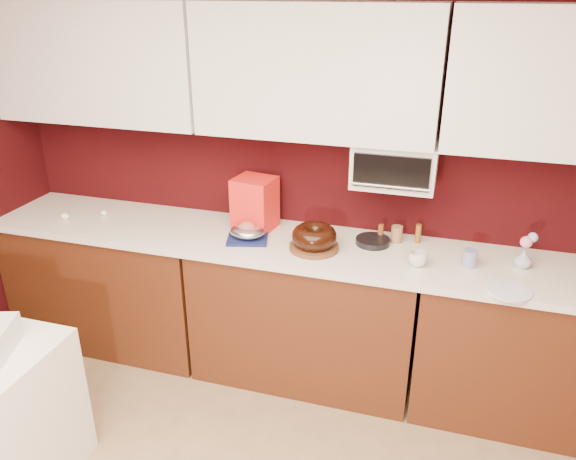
# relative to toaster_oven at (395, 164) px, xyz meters

# --- Properties ---
(wall_back) EXTENTS (4.00, 0.02, 2.50)m
(wall_back) POSITION_rel_toaster_oven_xyz_m (-0.45, 0.15, -0.12)
(wall_back) COLOR black
(wall_back) RESTS_ON floor
(base_cabinet_left) EXTENTS (1.31, 0.58, 0.86)m
(base_cabinet_left) POSITION_rel_toaster_oven_xyz_m (-1.78, -0.17, -0.95)
(base_cabinet_left) COLOR #4E230F
(base_cabinet_left) RESTS_ON floor
(base_cabinet_center) EXTENTS (1.31, 0.58, 0.86)m
(base_cabinet_center) POSITION_rel_toaster_oven_xyz_m (-0.45, -0.17, -0.95)
(base_cabinet_center) COLOR #4E230F
(base_cabinet_center) RESTS_ON floor
(base_cabinet_right) EXTENTS (1.31, 0.58, 0.86)m
(base_cabinet_right) POSITION_rel_toaster_oven_xyz_m (0.88, -0.17, -0.95)
(base_cabinet_right) COLOR #4E230F
(base_cabinet_right) RESTS_ON floor
(countertop) EXTENTS (4.00, 0.62, 0.04)m
(countertop) POSITION_rel_toaster_oven_xyz_m (-0.45, -0.17, -0.49)
(countertop) COLOR white
(countertop) RESTS_ON base_cabinet_center
(upper_cabinet_left) EXTENTS (1.31, 0.33, 0.70)m
(upper_cabinet_left) POSITION_rel_toaster_oven_xyz_m (-1.78, -0.02, 0.48)
(upper_cabinet_left) COLOR white
(upper_cabinet_left) RESTS_ON wall_back
(upper_cabinet_center) EXTENTS (1.31, 0.33, 0.70)m
(upper_cabinet_center) POSITION_rel_toaster_oven_xyz_m (-0.45, -0.02, 0.48)
(upper_cabinet_center) COLOR white
(upper_cabinet_center) RESTS_ON wall_back
(toaster_oven) EXTENTS (0.45, 0.30, 0.25)m
(toaster_oven) POSITION_rel_toaster_oven_xyz_m (0.00, 0.00, 0.00)
(toaster_oven) COLOR white
(toaster_oven) RESTS_ON upper_cabinet_center
(toaster_oven_door) EXTENTS (0.40, 0.02, 0.18)m
(toaster_oven_door) POSITION_rel_toaster_oven_xyz_m (0.00, -0.16, 0.00)
(toaster_oven_door) COLOR black
(toaster_oven_door) RESTS_ON toaster_oven
(toaster_oven_handle) EXTENTS (0.42, 0.02, 0.02)m
(toaster_oven_handle) POSITION_rel_toaster_oven_xyz_m (0.00, -0.18, -0.07)
(toaster_oven_handle) COLOR silver
(toaster_oven_handle) RESTS_ON toaster_oven
(cake_base) EXTENTS (0.29, 0.29, 0.03)m
(cake_base) POSITION_rel_toaster_oven_xyz_m (-0.39, -0.22, -0.46)
(cake_base) COLOR brown
(cake_base) RESTS_ON countertop
(bundt_cake) EXTENTS (0.26, 0.26, 0.10)m
(bundt_cake) POSITION_rel_toaster_oven_xyz_m (-0.39, -0.22, -0.39)
(bundt_cake) COLOR black
(bundt_cake) RESTS_ON cake_base
(navy_towel) EXTENTS (0.28, 0.25, 0.02)m
(navy_towel) POSITION_rel_toaster_oven_xyz_m (-0.80, -0.21, -0.47)
(navy_towel) COLOR #151E50
(navy_towel) RESTS_ON countertop
(foil_ham_nest) EXTENTS (0.23, 0.21, 0.08)m
(foil_ham_nest) POSITION_rel_toaster_oven_xyz_m (-0.80, -0.21, -0.42)
(foil_ham_nest) COLOR white
(foil_ham_nest) RESTS_ON navy_towel
(roasted_ham) EXTENTS (0.12, 0.10, 0.07)m
(roasted_ham) POSITION_rel_toaster_oven_xyz_m (-0.80, -0.21, -0.40)
(roasted_ham) COLOR #C16358
(roasted_ham) RESTS_ON foil_ham_nest
(pandoro_box) EXTENTS (0.26, 0.25, 0.32)m
(pandoro_box) POSITION_rel_toaster_oven_xyz_m (-0.82, -0.02, -0.32)
(pandoro_box) COLOR red
(pandoro_box) RESTS_ON countertop
(dark_pan) EXTENTS (0.22, 0.22, 0.03)m
(dark_pan) POSITION_rel_toaster_oven_xyz_m (-0.09, -0.05, -0.46)
(dark_pan) COLOR black
(dark_pan) RESTS_ON countertop
(coffee_mug) EXTENTS (0.10, 0.10, 0.09)m
(coffee_mug) POSITION_rel_toaster_oven_xyz_m (0.19, -0.26, -0.43)
(coffee_mug) COLOR silver
(coffee_mug) RESTS_ON countertop
(blue_jar) EXTENTS (0.09, 0.09, 0.09)m
(blue_jar) POSITION_rel_toaster_oven_xyz_m (0.45, -0.18, -0.43)
(blue_jar) COLOR navy
(blue_jar) RESTS_ON countertop
(flower_vase) EXTENTS (0.08, 0.08, 0.11)m
(flower_vase) POSITION_rel_toaster_oven_xyz_m (0.72, -0.11, -0.42)
(flower_vase) COLOR #ACB4C3
(flower_vase) RESTS_ON countertop
(flower_pink) EXTENTS (0.06, 0.06, 0.06)m
(flower_pink) POSITION_rel_toaster_oven_xyz_m (0.72, -0.11, -0.33)
(flower_pink) COLOR pink
(flower_pink) RESTS_ON flower_vase
(flower_blue) EXTENTS (0.05, 0.05, 0.05)m
(flower_blue) POSITION_rel_toaster_oven_xyz_m (0.75, -0.09, -0.30)
(flower_blue) COLOR #98B7F3
(flower_blue) RESTS_ON flower_vase
(china_plate) EXTENTS (0.27, 0.27, 0.01)m
(china_plate) POSITION_rel_toaster_oven_xyz_m (0.64, -0.41, -0.47)
(china_plate) COLOR white
(china_plate) RESTS_ON countertop
(amber_bottle) EXTENTS (0.04, 0.04, 0.09)m
(amber_bottle) POSITION_rel_toaster_oven_xyz_m (-0.05, 0.02, -0.43)
(amber_bottle) COLOR brown
(amber_bottle) RESTS_ON countertop
(paper_cup) EXTENTS (0.09, 0.09, 0.10)m
(paper_cup) POSITION_rel_toaster_oven_xyz_m (0.04, 0.01, -0.43)
(paper_cup) COLOR #916142
(paper_cup) RESTS_ON countertop
(egg_left) EXTENTS (0.06, 0.05, 0.04)m
(egg_left) POSITION_rel_toaster_oven_xyz_m (-2.02, -0.26, -0.45)
(egg_left) COLOR white
(egg_left) RESTS_ON countertop
(egg_right) EXTENTS (0.05, 0.04, 0.04)m
(egg_right) POSITION_rel_toaster_oven_xyz_m (-1.82, -0.13, -0.46)
(egg_right) COLOR white
(egg_right) RESTS_ON countertop
(amber_bottle_tall) EXTENTS (0.04, 0.04, 0.11)m
(amber_bottle_tall) POSITION_rel_toaster_oven_xyz_m (0.16, 0.04, -0.42)
(amber_bottle_tall) COLOR brown
(amber_bottle_tall) RESTS_ON countertop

